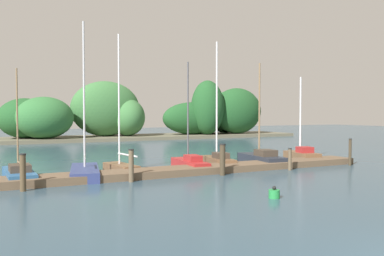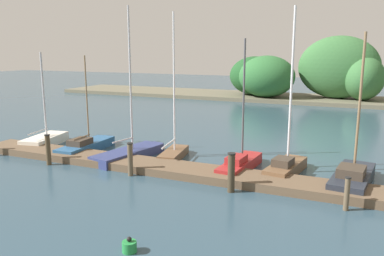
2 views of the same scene
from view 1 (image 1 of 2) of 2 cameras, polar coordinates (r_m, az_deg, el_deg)
dock_pier at (r=20.34m, az=-3.20°, el=-6.17°), size 23.74×1.80×0.35m
far_shore at (r=49.74m, az=-6.67°, el=1.60°), size 58.29×8.79×7.34m
sailboat_1 at (r=20.29m, az=-23.33°, el=-5.95°), size 1.33×4.27×5.17m
sailboat_2 at (r=20.45m, az=-14.94°, el=-5.77°), size 2.07×4.59×7.56m
sailboat_3 at (r=21.79m, az=-10.14°, el=-5.12°), size 1.33×3.35×7.27m
sailboat_4 at (r=22.51m, az=-0.42°, el=-4.91°), size 1.19×3.96×5.96m
sailboat_5 at (r=23.74m, az=3.64°, el=-4.38°), size 1.46×3.50×7.28m
sailboat_6 at (r=24.90m, az=9.68°, el=-4.20°), size 1.76×4.31×6.15m
sailboat_7 at (r=27.33m, az=15.18°, el=-3.64°), size 1.56×3.03×5.47m
mooring_piling_1 at (r=17.38m, az=-22.81°, el=-5.80°), size 0.27×0.27×1.50m
mooring_piling_2 at (r=18.40m, az=-8.60°, el=-5.26°), size 0.26×0.26×1.48m
mooring_piling_3 at (r=20.20m, az=4.33°, el=-4.46°), size 0.32×0.32×1.57m
mooring_piling_4 at (r=22.58m, az=13.67°, el=-4.30°), size 0.21×0.21×1.20m
mooring_piling_5 at (r=25.73m, az=21.46°, el=-3.17°), size 0.19×0.19×1.60m
channel_buoy_0 at (r=15.16m, az=11.55°, el=-9.08°), size 0.40×0.40×0.44m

